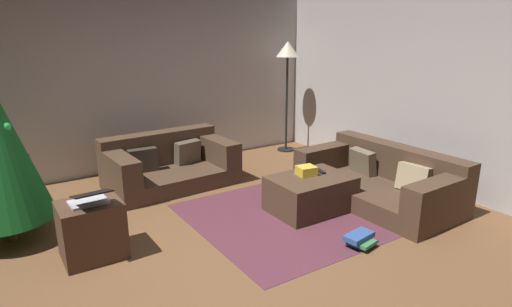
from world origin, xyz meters
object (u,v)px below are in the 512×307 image
(couch_right, at_px, (382,181))
(gift_box, at_px, (306,171))
(ottoman, at_px, (310,194))
(couch_left, at_px, (168,165))
(corner_lamp, at_px, (288,58))
(side_table, at_px, (92,230))
(laptop, at_px, (90,199))
(book_stack, at_px, (360,239))
(tv_remote, at_px, (321,171))

(couch_right, bearing_deg, gift_box, 69.51)
(couch_right, bearing_deg, ottoman, 74.26)
(couch_left, height_order, corner_lamp, corner_lamp)
(ottoman, bearing_deg, side_table, 173.36)
(gift_box, distance_m, side_table, 2.29)
(gift_box, xyz_separation_m, corner_lamp, (1.26, 2.05, 1.07))
(gift_box, xyz_separation_m, side_table, (-2.28, 0.18, -0.18))
(side_table, bearing_deg, laptop, -86.87)
(side_table, xyz_separation_m, laptop, (0.00, -0.05, 0.31))
(couch_right, relative_size, book_stack, 5.75)
(gift_box, height_order, side_table, side_table)
(couch_left, height_order, gift_box, couch_left)
(ottoman, bearing_deg, couch_left, 120.56)
(tv_remote, height_order, side_table, side_table)
(side_table, xyz_separation_m, book_stack, (2.13, -1.16, -0.19))
(tv_remote, xyz_separation_m, corner_lamp, (1.06, 2.06, 1.11))
(couch_left, xyz_separation_m, gift_box, (0.99, -1.60, 0.18))
(book_stack, height_order, corner_lamp, corner_lamp)
(corner_lamp, bearing_deg, laptop, -151.56)
(couch_left, bearing_deg, laptop, 45.95)
(gift_box, xyz_separation_m, tv_remote, (0.20, -0.01, -0.04))
(couch_left, distance_m, laptop, 1.98)
(gift_box, xyz_separation_m, laptop, (-2.27, 0.13, 0.13))
(couch_left, distance_m, corner_lamp, 2.62)
(tv_remote, bearing_deg, side_table, -171.39)
(couch_left, bearing_deg, book_stack, 105.24)
(couch_left, distance_m, gift_box, 1.89)
(couch_left, relative_size, laptop, 4.30)
(ottoman, distance_m, laptop, 2.32)
(laptop, bearing_deg, couch_right, -7.86)
(couch_left, distance_m, side_table, 1.91)
(couch_left, height_order, book_stack, couch_left)
(tv_remote, distance_m, book_stack, 1.07)
(side_table, bearing_deg, gift_box, -4.61)
(corner_lamp, bearing_deg, side_table, -152.24)
(book_stack, bearing_deg, corner_lamp, 65.07)
(ottoman, xyz_separation_m, laptop, (-2.28, 0.21, 0.37))
(ottoman, distance_m, gift_box, 0.26)
(corner_lamp, bearing_deg, couch_left, -168.88)
(couch_left, relative_size, corner_lamp, 0.92)
(couch_right, bearing_deg, couch_left, 43.09)
(gift_box, bearing_deg, laptop, 176.70)
(couch_right, height_order, ottoman, couch_right)
(side_table, distance_m, laptop, 0.32)
(gift_box, height_order, laptop, laptop)
(book_stack, bearing_deg, couch_left, 108.27)
(ottoman, relative_size, corner_lamp, 0.50)
(gift_box, bearing_deg, tv_remote, -4.10)
(laptop, bearing_deg, book_stack, -27.44)
(ottoman, distance_m, side_table, 2.29)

